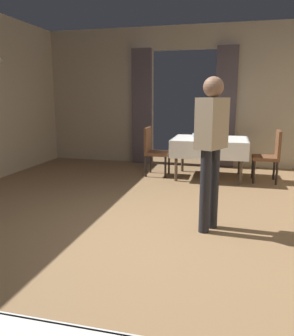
{
  "coord_description": "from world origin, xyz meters",
  "views": [
    {
      "loc": [
        1.03,
        -3.34,
        1.51
      ],
      "look_at": [
        0.07,
        0.55,
        0.65
      ],
      "focal_mm": 35.67,
      "sensor_mm": 36.0,
      "label": 1
    }
  ],
  "objects_px": {
    "glass_mid_c": "(216,134)",
    "person_waiter_by_doorway": "(211,142)",
    "chair_mid_right": "(270,154)",
    "flower_vase_mid": "(203,130)",
    "chair_mid_left": "(154,149)",
    "dining_table_mid": "(210,143)",
    "plate_mid_d": "(209,139)",
    "glass_mid_b": "(195,135)"
  },
  "relations": [
    {
      "from": "glass_mid_c",
      "to": "person_waiter_by_doorway",
      "type": "height_order",
      "value": "person_waiter_by_doorway"
    },
    {
      "from": "chair_mid_right",
      "to": "flower_vase_mid",
      "type": "bearing_deg",
      "value": 160.31
    },
    {
      "from": "person_waiter_by_doorway",
      "to": "chair_mid_left",
      "type": "bearing_deg",
      "value": 115.72
    },
    {
      "from": "chair_mid_right",
      "to": "glass_mid_c",
      "type": "bearing_deg",
      "value": 161.57
    },
    {
      "from": "dining_table_mid",
      "to": "flower_vase_mid",
      "type": "bearing_deg",
      "value": 114.28
    },
    {
      "from": "chair_mid_left",
      "to": "flower_vase_mid",
      "type": "xyz_separation_m",
      "value": [
        0.9,
        0.41,
        0.35
      ]
    },
    {
      "from": "plate_mid_d",
      "to": "flower_vase_mid",
      "type": "bearing_deg",
      "value": 106.13
    },
    {
      "from": "dining_table_mid",
      "to": "glass_mid_c",
      "type": "height_order",
      "value": "glass_mid_c"
    },
    {
      "from": "chair_mid_right",
      "to": "glass_mid_c",
      "type": "distance_m",
      "value": 1.08
    },
    {
      "from": "glass_mid_c",
      "to": "flower_vase_mid",
      "type": "bearing_deg",
      "value": 155.56
    },
    {
      "from": "glass_mid_c",
      "to": "plate_mid_d",
      "type": "distance_m",
      "value": 0.47
    },
    {
      "from": "chair_mid_left",
      "to": "flower_vase_mid",
      "type": "height_order",
      "value": "flower_vase_mid"
    },
    {
      "from": "dining_table_mid",
      "to": "flower_vase_mid",
      "type": "xyz_separation_m",
      "value": [
        -0.17,
        0.37,
        0.21
      ]
    },
    {
      "from": "chair_mid_right",
      "to": "flower_vase_mid",
      "type": "distance_m",
      "value": 1.36
    },
    {
      "from": "person_waiter_by_doorway",
      "to": "chair_mid_right",
      "type": "bearing_deg",
      "value": 69.94
    },
    {
      "from": "dining_table_mid",
      "to": "glass_mid_b",
      "type": "distance_m",
      "value": 0.33
    },
    {
      "from": "flower_vase_mid",
      "to": "plate_mid_d",
      "type": "distance_m",
      "value": 0.6
    },
    {
      "from": "chair_mid_right",
      "to": "glass_mid_b",
      "type": "bearing_deg",
      "value": 174.35
    },
    {
      "from": "chair_mid_right",
      "to": "glass_mid_b",
      "type": "height_order",
      "value": "chair_mid_right"
    },
    {
      "from": "chair_mid_right",
      "to": "glass_mid_b",
      "type": "distance_m",
      "value": 1.4
    },
    {
      "from": "flower_vase_mid",
      "to": "glass_mid_c",
      "type": "distance_m",
      "value": 0.28
    },
    {
      "from": "glass_mid_c",
      "to": "plate_mid_d",
      "type": "relative_size",
      "value": 0.53
    },
    {
      "from": "person_waiter_by_doorway",
      "to": "dining_table_mid",
      "type": "bearing_deg",
      "value": 93.38
    },
    {
      "from": "dining_table_mid",
      "to": "plate_mid_d",
      "type": "relative_size",
      "value": 6.36
    },
    {
      "from": "glass_mid_c",
      "to": "person_waiter_by_doorway",
      "type": "relative_size",
      "value": 0.07
    },
    {
      "from": "chair_mid_left",
      "to": "plate_mid_d",
      "type": "height_order",
      "value": "chair_mid_left"
    },
    {
      "from": "chair_mid_left",
      "to": "glass_mid_c",
      "type": "bearing_deg",
      "value": 14.64
    },
    {
      "from": "flower_vase_mid",
      "to": "person_waiter_by_doorway",
      "type": "distance_m",
      "value": 2.97
    },
    {
      "from": "glass_mid_c",
      "to": "person_waiter_by_doorway",
      "type": "distance_m",
      "value": 2.85
    },
    {
      "from": "chair_mid_right",
      "to": "plate_mid_d",
      "type": "bearing_deg",
      "value": -173.23
    },
    {
      "from": "chair_mid_right",
      "to": "plate_mid_d",
      "type": "xyz_separation_m",
      "value": [
        -1.07,
        -0.13,
        0.24
      ]
    },
    {
      "from": "chair_mid_right",
      "to": "glass_mid_c",
      "type": "xyz_separation_m",
      "value": [
        -0.99,
        0.33,
        0.29
      ]
    },
    {
      "from": "chair_mid_left",
      "to": "glass_mid_c",
      "type": "distance_m",
      "value": 1.23
    },
    {
      "from": "flower_vase_mid",
      "to": "chair_mid_right",
      "type": "bearing_deg",
      "value": -19.69
    },
    {
      "from": "dining_table_mid",
      "to": "glass_mid_c",
      "type": "distance_m",
      "value": 0.31
    },
    {
      "from": "person_waiter_by_doorway",
      "to": "plate_mid_d",
      "type": "bearing_deg",
      "value": 93.7
    },
    {
      "from": "glass_mid_c",
      "to": "plate_mid_d",
      "type": "xyz_separation_m",
      "value": [
        -0.09,
        -0.46,
        -0.05
      ]
    },
    {
      "from": "chair_mid_right",
      "to": "glass_mid_b",
      "type": "relative_size",
      "value": 11.07
    },
    {
      "from": "flower_vase_mid",
      "to": "person_waiter_by_doorway",
      "type": "xyz_separation_m",
      "value": [
        0.32,
        -2.95,
        0.16
      ]
    },
    {
      "from": "glass_mid_c",
      "to": "chair_mid_left",
      "type": "bearing_deg",
      "value": -165.36
    },
    {
      "from": "glass_mid_b",
      "to": "glass_mid_c",
      "type": "height_order",
      "value": "glass_mid_c"
    },
    {
      "from": "chair_mid_left",
      "to": "person_waiter_by_doorway",
      "type": "distance_m",
      "value": 2.86
    }
  ]
}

